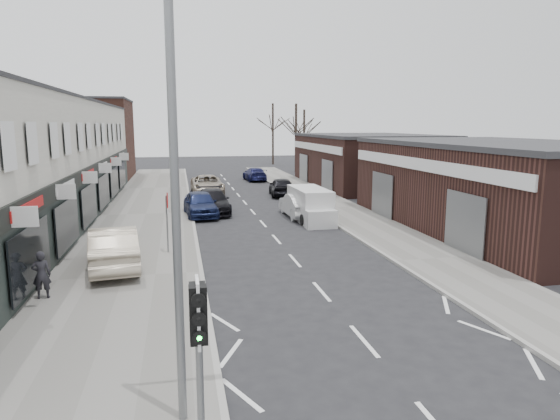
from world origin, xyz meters
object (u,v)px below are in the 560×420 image
street_lamp (185,182)px  traffic_light (199,328)px  parked_car_right_a (299,205)px  parked_car_left_a (200,204)px  parked_car_left_c (207,185)px  white_van (311,206)px  parked_car_right_b (281,187)px  sedan_on_pavement (113,247)px  warning_sign (167,205)px  parked_car_right_c (255,174)px  pedestrian (41,275)px  parked_car_left_b (212,201)px

street_lamp → traffic_light: bearing=-84.1°
parked_car_right_a → traffic_light: bearing=71.3°
street_lamp → parked_car_left_a: (1.13, 21.88, -3.84)m
traffic_light → street_lamp: (-0.13, 1.22, 2.20)m
street_lamp → parked_car_left_c: size_ratio=1.47×
traffic_light → white_van: traffic_light is taller
street_lamp → parked_car_right_b: bearing=75.2°
parked_car_right_b → sedan_on_pavement: bearing=66.7°
warning_sign → parked_car_right_a: warning_sign is taller
parked_car_right_c → warning_sign: bearing=71.3°
sedan_on_pavement → parked_car_right_a: size_ratio=1.12×
parked_car_left_c → parked_car_right_c: parked_car_left_c is taller
warning_sign → parked_car_left_c: size_ratio=0.50×
pedestrian → sedan_on_pavement: bearing=-126.2°
white_van → parked_car_right_c: white_van is taller
parked_car_left_a → parked_car_right_c: size_ratio=1.01×
traffic_light → sedan_on_pavement: size_ratio=0.62×
traffic_light → warning_sign: 14.04m
pedestrian → white_van: bearing=-141.6°
sedan_on_pavement → parked_car_right_b: sedan_on_pavement is taller
parked_car_left_a → parked_car_right_b: 10.19m
parked_car_right_c → street_lamp: bearing=77.0°
parked_car_left_c → sedan_on_pavement: bearing=-103.8°
street_lamp → white_van: street_lamp is taller
sedan_on_pavement → parked_car_left_a: sedan_on_pavement is taller
white_van → street_lamp: bearing=-112.7°
parked_car_left_c → parked_car_right_a: size_ratio=1.22×
traffic_light → warning_sign: bearing=93.1°
warning_sign → parked_car_left_a: (1.76, 9.08, -1.42)m
parked_car_left_a → traffic_light: bearing=-97.0°
street_lamp → parked_car_left_c: (2.13, 32.06, -3.86)m
traffic_light → white_van: 21.69m
pedestrian → parked_car_right_b: 25.16m
sedan_on_pavement → pedestrian: bearing=51.5°
white_van → parked_car_right_b: 10.43m
sedan_on_pavement → parked_car_left_a: bearing=-116.8°
pedestrian → parked_car_right_a: bearing=-137.5°
sedan_on_pavement → parked_car_right_b: (10.49, 18.84, -0.20)m
parked_car_right_a → parked_car_right_b: size_ratio=1.02×
street_lamp → parked_car_right_a: size_ratio=1.79×
street_lamp → warning_sign: size_ratio=2.96×
parked_car_left_a → sedan_on_pavement: bearing=-113.3°
traffic_light → white_van: size_ratio=0.62×
traffic_light → parked_car_left_c: traffic_light is taller
pedestrian → parked_car_left_c: pedestrian is taller
parked_car_left_b → warning_sign: bearing=-104.5°
parked_car_left_a → parked_car_left_c: parked_car_left_a is taller
traffic_light → parked_car_left_a: bearing=87.5°
parked_car_right_a → parked_car_right_b: (0.78, 9.07, 0.01)m
traffic_light → parked_car_left_a: size_ratio=0.68×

